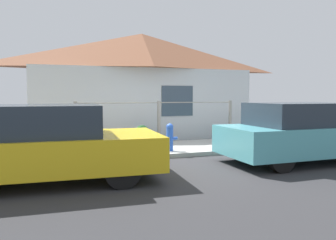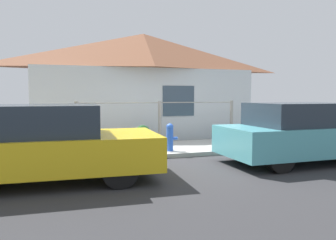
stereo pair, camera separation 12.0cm
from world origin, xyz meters
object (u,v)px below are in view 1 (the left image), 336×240
car_left (41,144)px  car_right (302,133)px  fire_hydrant (170,137)px  potted_plant_near_hydrant (142,134)px

car_left → car_right: size_ratio=1.08×
car_left → fire_hydrant: 3.43m
car_left → car_right: (5.51, -0.00, -0.01)m
car_left → fire_hydrant: (2.95, 1.74, -0.20)m
car_right → fire_hydrant: size_ratio=5.44×
car_right → potted_plant_near_hydrant: car_right is taller
fire_hydrant → potted_plant_near_hydrant: fire_hydrant is taller
potted_plant_near_hydrant → car_left: bearing=-130.4°
fire_hydrant → potted_plant_near_hydrant: 1.31m
car_right → potted_plant_near_hydrant: bearing=133.9°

